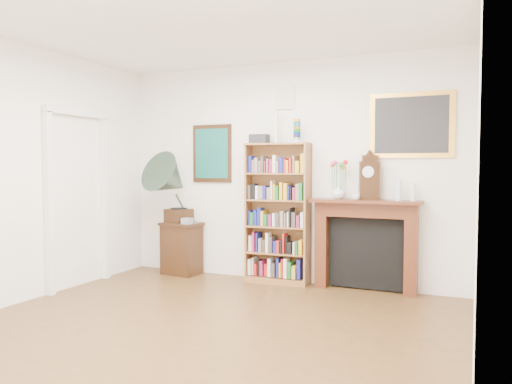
# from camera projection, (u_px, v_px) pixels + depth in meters

# --- Properties ---
(room) EXTENTS (4.51, 5.01, 2.81)m
(room) POSITION_uv_depth(u_px,v_px,m) (178.00, 176.00, 4.10)
(room) COLOR #4D3317
(room) RESTS_ON ground
(door_casing) EXTENTS (0.08, 1.02, 2.17)m
(door_casing) POSITION_uv_depth(u_px,v_px,m) (79.00, 184.00, 6.09)
(door_casing) COLOR white
(door_casing) RESTS_ON left_wall
(teal_poster) EXTENTS (0.58, 0.04, 0.78)m
(teal_poster) POSITION_uv_depth(u_px,v_px,m) (212.00, 154.00, 6.78)
(teal_poster) COLOR black
(teal_poster) RESTS_ON back_wall
(small_picture) EXTENTS (0.26, 0.04, 0.30)m
(small_picture) POSITION_uv_depth(u_px,v_px,m) (284.00, 97.00, 6.32)
(small_picture) COLOR white
(small_picture) RESTS_ON back_wall
(gilt_painting) EXTENTS (0.95, 0.04, 0.75)m
(gilt_painting) POSITION_uv_depth(u_px,v_px,m) (411.00, 125.00, 5.71)
(gilt_painting) COLOR gold
(gilt_painting) RESTS_ON back_wall
(bookshelf) EXTENTS (0.83, 0.35, 2.03)m
(bookshelf) POSITION_uv_depth(u_px,v_px,m) (277.00, 205.00, 6.27)
(bookshelf) COLOR brown
(bookshelf) RESTS_ON floor
(side_cabinet) EXTENTS (0.55, 0.43, 0.71)m
(side_cabinet) POSITION_uv_depth(u_px,v_px,m) (182.00, 248.00, 6.82)
(side_cabinet) COLOR black
(side_cabinet) RESTS_ON floor
(fireplace) EXTENTS (1.29, 0.31, 1.09)m
(fireplace) POSITION_uv_depth(u_px,v_px,m) (366.00, 237.00, 5.91)
(fireplace) COLOR #452310
(fireplace) RESTS_ON floor
(gramophone) EXTENTS (0.73, 0.84, 0.97)m
(gramophone) POSITION_uv_depth(u_px,v_px,m) (172.00, 183.00, 6.71)
(gramophone) COLOR black
(gramophone) RESTS_ON side_cabinet
(cd_stack) EXTENTS (0.13, 0.13, 0.08)m
(cd_stack) POSITION_uv_depth(u_px,v_px,m) (187.00, 221.00, 6.63)
(cd_stack) COLOR #A6A5B1
(cd_stack) RESTS_ON side_cabinet
(mantel_clock) EXTENTS (0.25, 0.19, 0.52)m
(mantel_clock) POSITION_uv_depth(u_px,v_px,m) (369.00, 178.00, 5.84)
(mantel_clock) COLOR black
(mantel_clock) RESTS_ON fireplace
(flower_vase) EXTENTS (0.19, 0.19, 0.17)m
(flower_vase) POSITION_uv_depth(u_px,v_px,m) (339.00, 192.00, 5.96)
(flower_vase) COLOR silver
(flower_vase) RESTS_ON fireplace
(teacup) EXTENTS (0.11, 0.11, 0.07)m
(teacup) POSITION_uv_depth(u_px,v_px,m) (356.00, 197.00, 5.79)
(teacup) COLOR silver
(teacup) RESTS_ON fireplace
(bottle_left) EXTENTS (0.07, 0.07, 0.24)m
(bottle_left) POSITION_uv_depth(u_px,v_px,m) (398.00, 190.00, 5.67)
(bottle_left) COLOR silver
(bottle_left) RESTS_ON fireplace
(bottle_right) EXTENTS (0.06, 0.06, 0.20)m
(bottle_right) POSITION_uv_depth(u_px,v_px,m) (413.00, 192.00, 5.61)
(bottle_right) COLOR silver
(bottle_right) RESTS_ON fireplace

